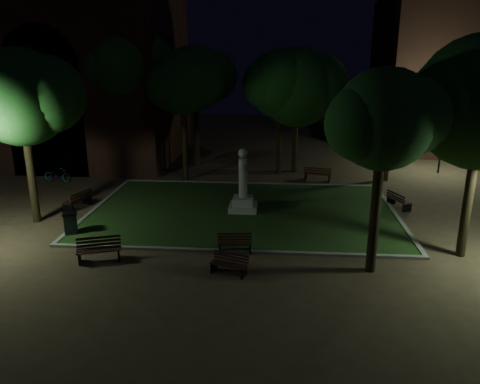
# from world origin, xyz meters

# --- Properties ---
(ground) EXTENTS (80.00, 80.00, 0.00)m
(ground) POSITION_xyz_m (0.00, 0.00, 0.00)
(ground) COLOR #4C3827
(lawn) EXTENTS (15.00, 10.00, 0.08)m
(lawn) POSITION_xyz_m (0.00, 2.00, 0.04)
(lawn) COLOR #243F17
(lawn) RESTS_ON ground
(lawn_kerb) EXTENTS (15.40, 10.40, 0.12)m
(lawn_kerb) POSITION_xyz_m (0.00, 2.00, 0.06)
(lawn_kerb) COLOR slate
(lawn_kerb) RESTS_ON ground
(monument) EXTENTS (1.40, 1.40, 3.20)m
(monument) POSITION_xyz_m (0.00, 2.00, 0.96)
(monument) COLOR #A79F98
(monument) RESTS_ON lawn
(building_main) EXTENTS (20.00, 12.00, 15.00)m
(building_main) POSITION_xyz_m (-15.86, 13.79, 7.38)
(building_main) COLOR #562B20
(building_main) RESTS_ON ground
(tree_west) EXTENTS (5.35, 4.37, 8.07)m
(tree_west) POSITION_xyz_m (-9.65, -0.26, 5.88)
(tree_west) COLOR black
(tree_west) RESTS_ON ground
(tree_north_wl) EXTENTS (4.61, 3.76, 7.85)m
(tree_north_wl) POSITION_xyz_m (-3.98, 7.78, 5.95)
(tree_north_wl) COLOR black
(tree_north_wl) RESTS_ON ground
(tree_north_er) EXTENTS (5.13, 4.19, 8.04)m
(tree_north_er) POSITION_xyz_m (1.87, 9.90, 5.93)
(tree_north_er) COLOR black
(tree_north_er) RESTS_ON ground
(tree_ne) EXTENTS (5.26, 4.30, 6.98)m
(tree_ne) POSITION_xyz_m (8.60, 8.72, 4.83)
(tree_ne) COLOR black
(tree_ne) RESTS_ON ground
(tree_se) EXTENTS (4.30, 3.51, 7.38)m
(tree_se) POSITION_xyz_m (5.31, -4.30, 5.60)
(tree_se) COLOR black
(tree_se) RESTS_ON ground
(tree_nw) EXTENTS (5.99, 4.89, 9.40)m
(tree_nw) POSITION_xyz_m (-8.03, 9.70, 6.94)
(tree_nw) COLOR black
(tree_nw) RESTS_ON ground
(tree_far_north) EXTENTS (5.38, 4.39, 8.32)m
(tree_far_north) POSITION_xyz_m (-3.90, 11.69, 6.12)
(tree_far_north) COLOR black
(tree_far_north) RESTS_ON ground
(tree_extra) EXTENTS (6.28, 5.13, 8.16)m
(tree_extra) POSITION_xyz_m (2.94, 10.50, 5.60)
(tree_extra) COLOR black
(tree_extra) RESTS_ON ground
(lamppost_nw) EXTENTS (1.18, 0.28, 4.74)m
(lamppost_nw) POSITION_xyz_m (-11.72, 11.14, 3.28)
(lamppost_nw) COLOR black
(lamppost_nw) RESTS_ON ground
(lamppost_ne) EXTENTS (1.18, 0.28, 4.28)m
(lamppost_ne) POSITION_xyz_m (12.47, 10.94, 3.01)
(lamppost_ne) COLOR black
(lamppost_ne) RESTS_ON ground
(bench_near_left) EXTENTS (1.44, 0.64, 0.76)m
(bench_near_left) POSITION_xyz_m (0.04, -3.02, 0.36)
(bench_near_left) COLOR black
(bench_near_left) RESTS_ON ground
(bench_near_right) EXTENTS (1.47, 0.90, 0.76)m
(bench_near_right) POSITION_xyz_m (0.02, -4.97, 0.36)
(bench_near_right) COLOR black
(bench_near_right) RESTS_ON ground
(bench_west_near) EXTENTS (1.77, 1.09, 0.92)m
(bench_west_near) POSITION_xyz_m (-5.15, -4.24, 0.43)
(bench_west_near) COLOR black
(bench_west_near) RESTS_ON ground
(bench_left_side) EXTENTS (1.03, 1.78, 0.92)m
(bench_left_side) POSITION_xyz_m (-8.57, 1.84, 0.43)
(bench_left_side) COLOR black
(bench_left_side) RESTS_ON ground
(bench_right_side) EXTENTS (1.07, 1.60, 0.83)m
(bench_right_side) POSITION_xyz_m (8.01, 3.24, 0.39)
(bench_right_side) COLOR black
(bench_right_side) RESTS_ON ground
(bench_far_side) EXTENTS (1.78, 0.97, 0.93)m
(bench_far_side) POSITION_xyz_m (4.21, 8.14, 0.44)
(bench_far_side) COLOR black
(bench_far_side) RESTS_ON ground
(trash_bin) EXTENTS (0.79, 0.79, 1.04)m
(trash_bin) POSITION_xyz_m (-7.39, -1.74, 0.53)
(trash_bin) COLOR black
(trash_bin) RESTS_ON ground
(bicycle) EXTENTS (1.94, 0.92, 0.98)m
(bicycle) POSITION_xyz_m (-11.98, 6.71, 0.49)
(bicycle) COLOR black
(bicycle) RESTS_ON ground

